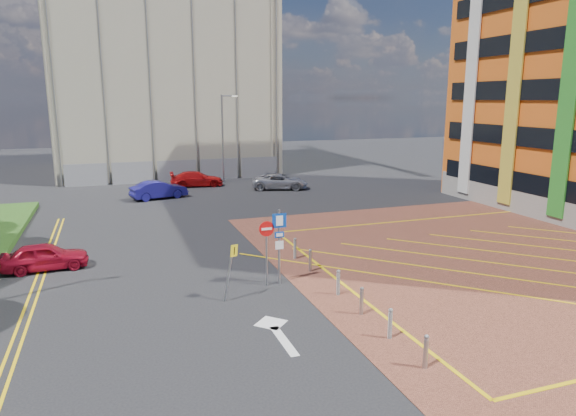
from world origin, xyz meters
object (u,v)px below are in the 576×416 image
warning_sign (231,265)px  car_blue_back (159,190)px  lamp_back (224,135)px  car_silver_back (280,181)px  sign_cluster (275,240)px  car_red_left (45,256)px  car_red_back (197,179)px

warning_sign → car_blue_back: bearing=91.7°
lamp_back → car_silver_back: 7.34m
sign_cluster → car_red_left: (-9.29, 5.26, -1.33)m
lamp_back → car_red_left: (-13.08, -21.75, -3.73)m
sign_cluster → warning_sign: 2.45m
lamp_back → warning_sign: (-5.90, -28.12, -2.93)m
lamp_back → car_blue_back: lamp_back is taller
sign_cluster → car_blue_back: (-2.76, 20.89, -1.25)m
warning_sign → car_red_left: (-7.17, 6.37, -0.80)m
warning_sign → car_silver_back: size_ratio=0.47×
warning_sign → car_blue_back: (-0.64, 22.00, -0.72)m
car_red_back → car_silver_back: bearing=-114.8°
sign_cluster → warning_sign: bearing=-152.4°
car_red_left → car_silver_back: 23.62m
car_red_back → car_silver_back: 7.54m
sign_cluster → warning_sign: sign_cluster is taller
car_red_left → sign_cluster: bearing=-122.8°
sign_cluster → car_silver_back: sign_cluster is taller
lamp_back → warning_sign: size_ratio=3.55×
car_blue_back → car_red_back: 6.05m
sign_cluster → car_silver_back: (7.50, 21.88, -1.29)m
warning_sign → car_blue_back: size_ratio=0.52×
car_blue_back → car_silver_back: (10.25, 0.98, -0.05)m
warning_sign → car_red_back: (3.09, 26.76, -0.76)m
sign_cluster → warning_sign: (-2.12, -1.11, -0.52)m
lamp_back → sign_cluster: 27.38m
car_red_back → car_red_left: bearing=158.5°
lamp_back → car_blue_back: size_ratio=1.86×
lamp_back → car_red_back: size_ratio=1.74×
warning_sign → car_silver_back: warning_sign is taller
warning_sign → car_blue_back: 22.02m
lamp_back → car_blue_back: 9.67m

